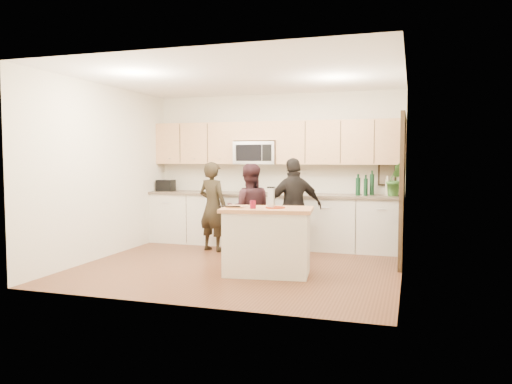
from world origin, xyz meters
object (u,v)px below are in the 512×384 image
(woman_left, at_px, (213,207))
(woman_right, at_px, (294,207))
(island, at_px, (267,241))
(woman_center, at_px, (249,210))
(toaster, at_px, (166,185))

(woman_left, height_order, woman_right, woman_right)
(island, relative_size, woman_center, 0.87)
(woman_center, bearing_deg, island, 100.76)
(toaster, bearing_deg, woman_right, -15.84)
(woman_center, bearing_deg, toaster, -45.56)
(toaster, bearing_deg, island, -38.39)
(island, bearing_deg, toaster, 134.17)
(woman_left, bearing_deg, island, 151.78)
(woman_center, distance_m, woman_right, 0.71)
(island, xyz_separation_m, woman_left, (-1.34, 1.35, 0.29))
(island, relative_size, woman_right, 0.82)
(toaster, relative_size, woman_center, 0.21)
(toaster, height_order, woman_center, woman_center)
(woman_center, height_order, woman_right, woman_right)
(toaster, relative_size, woman_left, 0.21)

